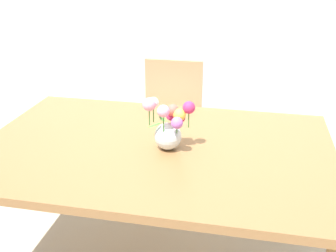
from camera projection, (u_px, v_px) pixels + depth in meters
name	position (u px, v px, depth m)	size (l,w,h in m)	color
dining_table	(155.00, 158.00, 2.05)	(1.74, 1.16, 0.72)	olive
chair_far	(171.00, 115.00, 2.95)	(0.42, 0.42, 0.90)	tan
flower_vase	(169.00, 126.00, 1.95)	(0.25, 0.19, 0.25)	silver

